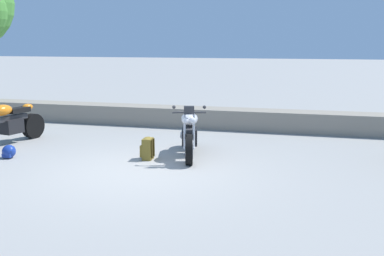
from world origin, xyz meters
The scene contains 6 objects.
ground_plane centered at (0.00, 0.00, 0.00)m, with size 120.00×120.00×0.00m, color gray.
stone_wall centered at (0.00, 4.80, 0.28)m, with size 36.00×0.80×0.55m, color gray.
motorcycle_orange_near_left centered at (-3.82, 1.49, 0.49)m, with size 0.75×2.05×1.18m.
motorcycle_silver_centre centered at (0.63, 1.42, 0.49)m, with size 0.86×2.03×1.18m.
rider_backpack centered at (-0.13, 0.92, 0.24)m, with size 0.28×0.31×0.47m.
rider_helmet centered at (-2.97, 0.27, 0.14)m, with size 0.28×0.28×0.28m.
Camera 1 is at (3.17, -7.90, 2.40)m, focal length 43.67 mm.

